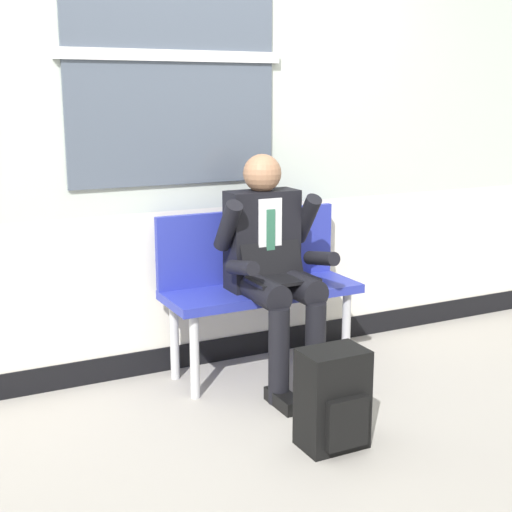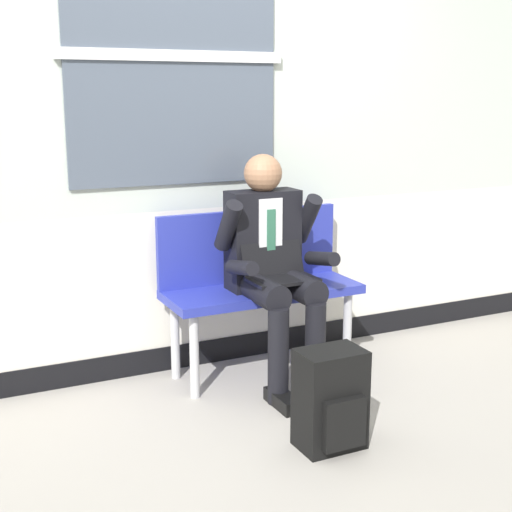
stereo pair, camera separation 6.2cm
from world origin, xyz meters
name	(u,v)px [view 1 (the left image)]	position (x,y,z in m)	size (l,w,h in m)	color
ground_plane	(250,408)	(0.00, 0.00, 0.00)	(18.00, 18.00, 0.00)	#9E9991
station_wall	(190,129)	(0.00, 0.75, 1.39)	(5.43, 0.17, 2.78)	beige
bench_with_person	(256,277)	(0.28, 0.48, 0.56)	(1.11, 0.42, 0.93)	#28339E
person_seated	(273,263)	(0.28, 0.28, 0.68)	(0.57, 0.70, 1.26)	black
backpack	(333,400)	(0.16, -0.53, 0.23)	(0.30, 0.25, 0.46)	black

